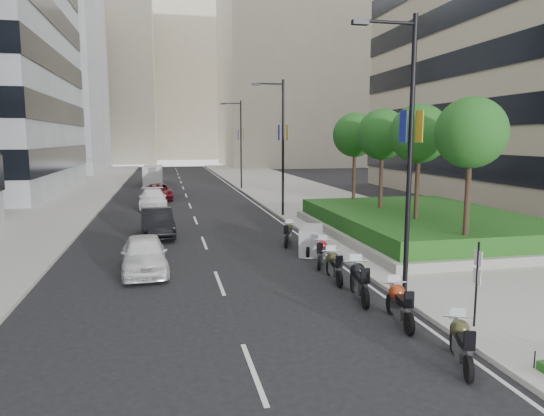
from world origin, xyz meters
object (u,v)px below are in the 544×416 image
object	(u,v)px
lamp_post_1	(281,141)
motorcycle_6	(288,234)
car_b	(157,223)
lamp_post_2	(239,140)
motorcycle_5	(311,240)
motorcycle_2	(359,281)
car_c	(153,199)
lamp_post_0	(406,144)
parking_sign	(477,280)
motorcycle_0	(461,343)
motorcycle_3	(334,266)
motorcycle_1	(399,304)
car_a	(144,254)
motorcycle_4	(322,252)
delivery_van	(153,176)
car_d	(158,192)

from	to	relation	value
lamp_post_1	motorcycle_6	distance (m)	9.60
car_b	lamp_post_2	bearing A→B (deg)	65.91
motorcycle_5	motorcycle_2	bearing A→B (deg)	-158.52
car_c	lamp_post_0	bearing A→B (deg)	-72.00
parking_sign	motorcycle_6	bearing A→B (deg)	100.99
lamp_post_1	motorcycle_0	bearing A→B (deg)	-92.35
motorcycle_3	motorcycle_1	bearing A→B (deg)	-169.34
motorcycle_1	motorcycle_3	size ratio (longest dim) A/B	1.03
lamp_post_1	motorcycle_6	xyz separation A→B (m)	(-1.61, -8.32, -4.52)
lamp_post_0	motorcycle_1	bearing A→B (deg)	-118.10
motorcycle_3	lamp_post_1	bearing A→B (deg)	-0.43
motorcycle_3	car_c	xyz separation A→B (m)	(-6.96, 20.90, 0.16)
motorcycle_3	car_a	size ratio (longest dim) A/B	0.49
motorcycle_4	delivery_van	size ratio (longest dim) A/B	0.36
parking_sign	lamp_post_0	bearing A→B (deg)	102.33
motorcycle_1	motorcycle_3	distance (m)	4.36
motorcycle_3	car_b	bearing A→B (deg)	38.51
motorcycle_2	car_a	world-z (taller)	car_a
lamp_post_2	delivery_van	distance (m)	11.67
motorcycle_5	delivery_van	xyz separation A→B (m)	(-7.75, 34.91, 0.40)
motorcycle_2	motorcycle_3	bearing A→B (deg)	12.23
parking_sign	motorcycle_4	distance (m)	7.85
motorcycle_1	motorcycle_5	bearing A→B (deg)	8.04
motorcycle_2	motorcycle_4	world-z (taller)	motorcycle_2
parking_sign	motorcycle_1	bearing A→B (deg)	150.17
motorcycle_0	motorcycle_5	xyz separation A→B (m)	(-0.17, 11.29, 0.07)
motorcycle_3	lamp_post_0	bearing A→B (deg)	-142.27
lamp_post_2	car_d	distance (m)	11.28
parking_sign	motorcycle_2	bearing A→B (deg)	122.72
parking_sign	motorcycle_0	world-z (taller)	parking_sign
motorcycle_4	car_d	world-z (taller)	car_d
lamp_post_0	parking_sign	bearing A→B (deg)	-77.67
motorcycle_4	car_b	xyz separation A→B (m)	(-6.74, 7.67, 0.20)
motorcycle_1	car_a	distance (m)	10.14
lamp_post_1	car_d	world-z (taller)	lamp_post_1
lamp_post_1	motorcycle_2	world-z (taller)	lamp_post_1
car_a	lamp_post_2	bearing A→B (deg)	70.92
motorcycle_2	car_c	world-z (taller)	car_c
motorcycle_2	motorcycle_6	size ratio (longest dim) A/B	1.19
motorcycle_1	motorcycle_4	xyz separation A→B (m)	(-0.15, 6.58, -0.04)
motorcycle_0	motorcycle_2	world-z (taller)	motorcycle_2
lamp_post_0	parking_sign	distance (m)	4.74
lamp_post_0	motorcycle_0	bearing A→B (deg)	-100.73
lamp_post_1	delivery_van	size ratio (longest dim) A/B	1.72
lamp_post_2	parking_sign	world-z (taller)	lamp_post_2
car_a	car_c	xyz separation A→B (m)	(-0.08, 18.18, -0.01)
lamp_post_2	motorcycle_0	xyz separation A→B (m)	(-0.89, -39.70, -4.52)
lamp_post_0	motorcycle_5	bearing A→B (deg)	99.13
motorcycle_5	motorcycle_6	bearing A→B (deg)	39.22
delivery_van	lamp_post_1	bearing A→B (deg)	-68.94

